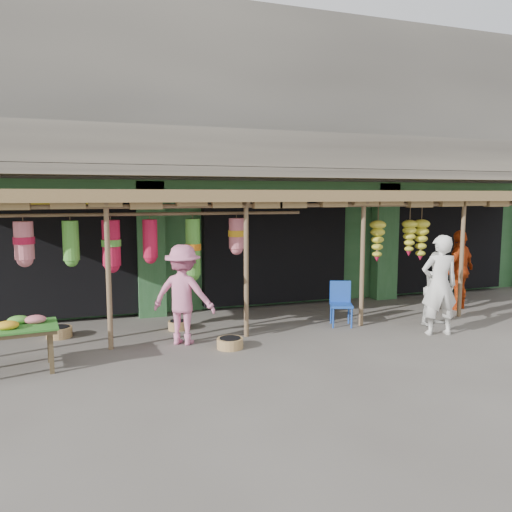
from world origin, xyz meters
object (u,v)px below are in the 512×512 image
object	(u,v)px
blue_chair	(341,301)
person_front	(439,285)
flower_table	(9,329)
person_vendor	(459,270)
person_shopper	(183,294)
person_right	(438,289)

from	to	relation	value
blue_chair	person_front	world-z (taller)	person_front
flower_table	person_vendor	bearing A→B (deg)	1.83
flower_table	person_shopper	world-z (taller)	person_shopper
person_vendor	person_shopper	world-z (taller)	person_vendor
flower_table	person_front	distance (m)	7.58
person_right	person_shopper	xyz separation A→B (m)	(-5.25, 0.41, 0.14)
person_right	person_shopper	world-z (taller)	person_shopper
blue_chair	person_shopper	xyz separation A→B (m)	(-3.34, -0.25, 0.40)
person_front	person_right	xyz separation A→B (m)	(0.46, 0.59, -0.20)
person_front	person_shopper	xyz separation A→B (m)	(-4.79, 1.00, -0.07)
person_front	person_vendor	bearing A→B (deg)	-124.92
blue_chair	flower_table	bearing A→B (deg)	-151.15
blue_chair	person_shopper	size ratio (longest dim) A/B	0.50
flower_table	person_right	bearing A→B (deg)	-4.39
blue_chair	person_shopper	world-z (taller)	person_shopper
person_front	person_vendor	size ratio (longest dim) A/B	1.03
flower_table	blue_chair	bearing A→B (deg)	2.28
person_right	person_vendor	bearing A→B (deg)	21.28
blue_chair	person_vendor	xyz separation A→B (m)	(3.37, 0.43, 0.43)
flower_table	person_front	world-z (taller)	person_front
person_right	person_shopper	size ratio (longest dim) A/B	0.85
person_front	person_shopper	world-z (taller)	person_front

